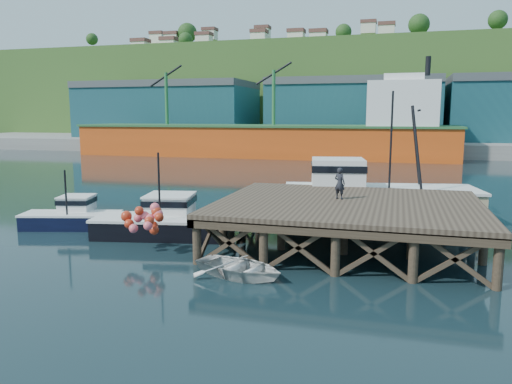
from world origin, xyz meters
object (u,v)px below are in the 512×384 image
(trawler, at_px, (376,194))
(dinghy, at_px, (240,267))
(boat_navy, at_px, (73,216))
(boat_black, at_px, (165,220))
(dockworker, at_px, (340,183))

(trawler, relative_size, dinghy, 3.19)
(boat_navy, height_order, boat_black, boat_black)
(boat_black, xyz_separation_m, trawler, (10.14, 7.06, 0.74))
(trawler, height_order, dockworker, trawler)
(boat_black, distance_m, dockworker, 8.99)
(boat_black, bearing_deg, dinghy, -53.56)
(boat_black, xyz_separation_m, dinghy, (5.66, -5.24, -0.42))
(dinghy, bearing_deg, trawler, -1.63)
(boat_navy, distance_m, dockworker, 14.62)
(boat_navy, relative_size, dockworker, 3.62)
(trawler, xyz_separation_m, dinghy, (-4.47, -12.30, -1.16))
(trawler, bearing_deg, boat_navy, -167.37)
(dinghy, bearing_deg, boat_navy, 82.33)
(boat_navy, relative_size, trawler, 0.47)
(boat_navy, bearing_deg, boat_black, -17.98)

